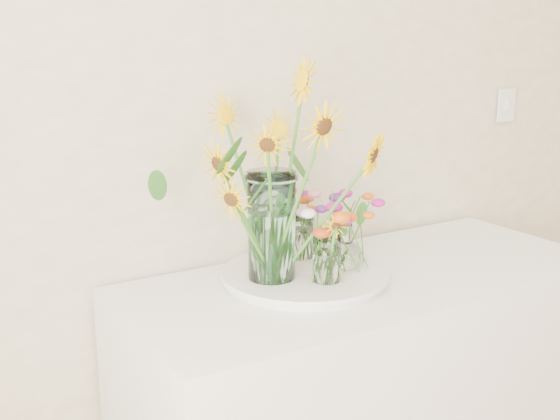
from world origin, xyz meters
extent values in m
cube|color=white|center=(-0.21, 1.93, 0.45)|extent=(1.40, 0.60, 0.90)
cylinder|color=white|center=(-0.41, 1.98, 0.91)|extent=(0.43, 0.43, 0.02)
cylinder|color=#B7F2E6|center=(-0.51, 1.98, 1.07)|extent=(0.14, 0.14, 0.29)
cylinder|color=white|center=(-0.40, 1.89, 0.99)|extent=(0.07, 0.07, 0.13)
cylinder|color=white|center=(-0.35, 2.09, 0.99)|extent=(0.08, 0.08, 0.13)
camera|label=1|loc=(-1.40, 0.48, 1.56)|focal=45.00mm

